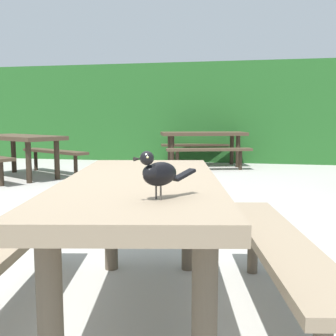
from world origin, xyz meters
The scene contains 6 objects.
ground_plane centered at (0.00, 0.00, 0.00)m, with size 60.00×60.00×0.00m, color #A3A099.
hedge_wall centered at (0.00, 8.30, 1.16)m, with size 28.00×1.63×2.33m, color #235B23.
picnic_table_foreground centered at (0.28, -0.11, 0.56)m, with size 1.98×2.00×0.74m.
bird_grackle centered at (0.48, -0.61, 0.84)m, with size 0.20×0.24×0.18m.
picnic_table_mid_right centered at (-3.16, 4.42, 0.56)m, with size 2.30×2.29×0.74m.
picnic_table_far_centre centered at (-0.21, 6.74, 0.56)m, with size 2.12×2.10×0.74m.
Camera 1 is at (0.82, -2.07, 1.04)m, focal length 43.73 mm.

